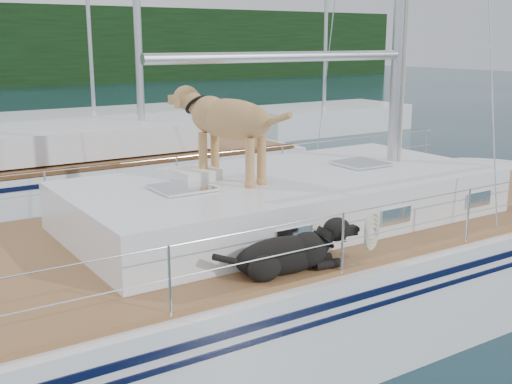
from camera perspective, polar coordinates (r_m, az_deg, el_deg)
ground at (r=7.90m, az=-2.29°, el=-12.11°), size 120.00×120.00×0.00m
main_sailboat at (r=7.68m, az=-1.74°, el=-7.35°), size 12.00×3.92×14.01m
neighbor_sailboat at (r=13.45m, az=-18.94°, el=0.74°), size 11.00×3.50×13.30m
bg_boat_center at (r=23.60m, az=-14.14°, el=5.79°), size 7.20×3.00×11.65m
bg_boat_east at (r=24.89m, az=6.03°, el=6.50°), size 6.40×3.00×11.65m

